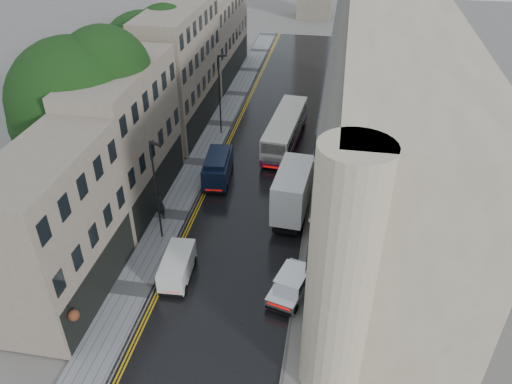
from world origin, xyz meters
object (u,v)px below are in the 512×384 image
(silver_hatchback, at_px, (270,295))
(navy_van, at_px, (203,177))
(white_lorry, at_px, (276,200))
(pedestrian, at_px, (161,207))
(tree_near, at_px, (81,124))
(lamp_post_near, at_px, (156,192))
(white_van, at_px, (160,280))
(tree_far, at_px, (147,73))
(lamp_post_far, at_px, (220,96))
(cream_bus, at_px, (267,143))

(silver_hatchback, xyz_separation_m, navy_van, (-7.38, 11.91, 0.51))
(white_lorry, distance_m, silver_hatchback, 8.66)
(pedestrian, bearing_deg, tree_near, -6.19)
(lamp_post_near, bearing_deg, pedestrian, 129.93)
(tree_near, distance_m, pedestrian, 8.48)
(tree_near, xyz_separation_m, lamp_post_near, (6.77, -3.57, -2.89))
(tree_near, relative_size, white_van, 3.50)
(tree_far, bearing_deg, white_lorry, -42.60)
(white_lorry, xyz_separation_m, white_van, (-6.21, -8.60, -1.14))
(lamp_post_near, bearing_deg, white_lorry, 43.04)
(silver_hatchback, distance_m, lamp_post_near, 10.73)
(lamp_post_near, distance_m, lamp_post_far, 17.18)
(tree_near, height_order, pedestrian, tree_near)
(silver_hatchback, bearing_deg, lamp_post_near, 164.71)
(tree_far, height_order, navy_van, tree_far)
(silver_hatchback, bearing_deg, lamp_post_far, 125.84)
(white_van, bearing_deg, lamp_post_near, 104.87)
(white_lorry, distance_m, white_van, 10.67)
(tree_near, height_order, white_lorry, tree_near)
(cream_bus, xyz_separation_m, pedestrian, (-6.51, -10.97, -0.37))
(tree_far, xyz_separation_m, lamp_post_near, (6.47, -16.57, -2.17))
(tree_near, bearing_deg, white_lorry, -1.00)
(pedestrian, bearing_deg, lamp_post_far, -87.86)
(white_van, relative_size, lamp_post_far, 0.49)
(white_lorry, relative_size, pedestrian, 3.91)
(lamp_post_near, bearing_deg, tree_far, 131.70)
(silver_hatchback, bearing_deg, cream_bus, 114.82)
(cream_bus, bearing_deg, white_lorry, -72.90)
(tree_near, bearing_deg, pedestrian, -12.97)
(tree_far, height_order, silver_hatchback, tree_far)
(white_van, relative_size, navy_van, 0.78)
(white_lorry, distance_m, lamp_post_near, 8.84)
(tree_far, bearing_deg, tree_near, -91.32)
(silver_hatchback, relative_size, pedestrian, 2.14)
(white_van, relative_size, pedestrian, 2.00)
(pedestrian, relative_size, lamp_post_near, 0.25)
(silver_hatchback, bearing_deg, white_lorry, 111.10)
(white_van, relative_size, lamp_post_near, 0.50)
(tree_near, height_order, navy_van, tree_near)
(silver_hatchback, height_order, lamp_post_near, lamp_post_near)
(lamp_post_near, bearing_deg, tree_near, 172.55)
(navy_van, relative_size, lamp_post_far, 0.64)
(white_lorry, bearing_deg, white_van, -121.68)
(white_lorry, height_order, lamp_post_near, lamp_post_near)
(tree_far, xyz_separation_m, white_van, (8.21, -21.86, -5.31))
(white_lorry, relative_size, white_van, 1.96)
(white_van, bearing_deg, cream_bus, 74.46)
(cream_bus, distance_m, silver_hatchback, 18.64)
(tree_far, relative_size, lamp_post_far, 1.56)
(tree_near, height_order, lamp_post_far, tree_near)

